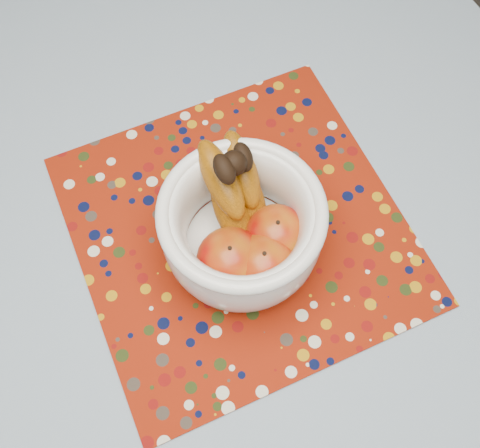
% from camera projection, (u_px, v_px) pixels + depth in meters
% --- Properties ---
extents(table, '(1.20, 1.20, 0.75)m').
position_uv_depth(table, '(183.00, 302.00, 0.83)').
color(table, brown).
rests_on(table, ground).
extents(tablecloth, '(1.32, 1.32, 0.01)m').
position_uv_depth(tablecloth, '(178.00, 284.00, 0.75)').
color(tablecloth, slate).
rests_on(tablecloth, table).
extents(placemat, '(0.46, 0.46, 0.00)m').
position_uv_depth(placemat, '(239.00, 229.00, 0.78)').
color(placemat, maroon).
rests_on(placemat, tablecloth).
extents(fruit_bowl, '(0.20, 0.22, 0.17)m').
position_uv_depth(fruit_bowl, '(244.00, 223.00, 0.70)').
color(fruit_bowl, white).
rests_on(fruit_bowl, placemat).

